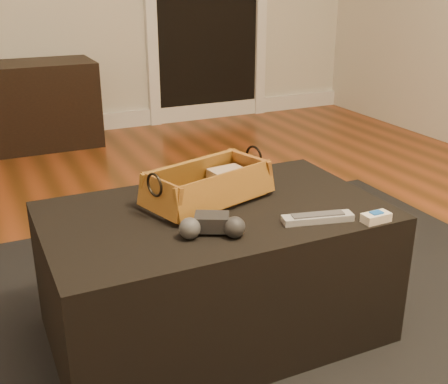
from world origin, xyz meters
name	(u,v)px	position (x,y,z in m)	size (l,w,h in m)	color
floor	(176,362)	(0.00, 0.00, -0.01)	(5.00, 5.50, 0.01)	brown
baseboard	(40,128)	(0.00, 2.73, 0.06)	(5.00, 0.04, 0.12)	white
area_rug	(222,339)	(0.17, 0.03, 0.01)	(2.60, 2.00, 0.01)	black
ottoman	(215,272)	(0.17, 0.08, 0.22)	(1.00, 0.60, 0.42)	black
tv_remote	(206,197)	(0.16, 0.13, 0.46)	(0.21, 0.05, 0.02)	black
cloth_bundle	(227,178)	(0.27, 0.21, 0.48)	(0.11, 0.07, 0.06)	tan
wicker_basket	(208,187)	(0.18, 0.15, 0.48)	(0.43, 0.31, 0.14)	#AB7526
game_controller	(212,225)	(0.09, -0.07, 0.46)	(0.19, 0.14, 0.06)	black
silver_remote	(318,218)	(0.39, -0.12, 0.44)	(0.21, 0.09, 0.02)	#B9BBC2
cream_gadget	(376,217)	(0.54, -0.19, 0.45)	(0.08, 0.04, 0.03)	silver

